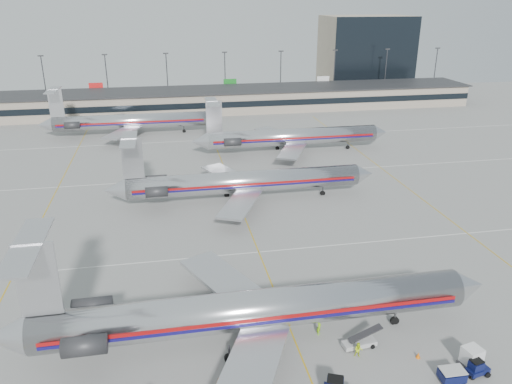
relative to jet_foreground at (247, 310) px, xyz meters
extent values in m
plane|color=gray|center=(4.59, 7.62, -3.62)|extent=(260.00, 260.00, 0.00)
cube|color=silver|center=(4.59, 17.62, -3.61)|extent=(160.00, 0.15, 0.02)
cube|color=gray|center=(4.59, 105.62, -0.62)|extent=(160.00, 16.00, 6.00)
cube|color=black|center=(4.59, 97.52, -0.42)|extent=(160.00, 0.20, 1.60)
cube|color=#2D2D30|center=(4.59, 105.62, 2.48)|extent=(162.00, 17.00, 0.30)
cylinder|color=#38383D|center=(-40.41, 119.62, 3.88)|extent=(0.30, 0.30, 15.00)
cube|color=#2D2D30|center=(-40.41, 119.62, 11.48)|extent=(1.60, 0.40, 0.35)
cylinder|color=#38383D|center=(-22.41, 119.62, 3.88)|extent=(0.30, 0.30, 15.00)
cube|color=#2D2D30|center=(-22.41, 119.62, 11.48)|extent=(1.60, 0.40, 0.35)
cylinder|color=#38383D|center=(-4.41, 119.62, 3.88)|extent=(0.30, 0.30, 15.00)
cube|color=#2D2D30|center=(-4.41, 119.62, 11.48)|extent=(1.60, 0.40, 0.35)
cylinder|color=#38383D|center=(13.59, 119.62, 3.88)|extent=(0.30, 0.30, 15.00)
cube|color=#2D2D30|center=(13.59, 119.62, 11.48)|extent=(1.60, 0.40, 0.35)
cylinder|color=#38383D|center=(31.59, 119.62, 3.88)|extent=(0.30, 0.30, 15.00)
cube|color=#2D2D30|center=(31.59, 119.62, 11.48)|extent=(1.60, 0.40, 0.35)
cylinder|color=#38383D|center=(49.59, 119.62, 3.88)|extent=(0.30, 0.30, 15.00)
cube|color=#2D2D30|center=(49.59, 119.62, 11.48)|extent=(1.60, 0.40, 0.35)
cylinder|color=#38383D|center=(67.59, 119.62, 3.88)|extent=(0.30, 0.30, 15.00)
cube|color=#2D2D30|center=(67.59, 119.62, 11.48)|extent=(1.60, 0.40, 0.35)
cylinder|color=#38383D|center=(85.59, 119.62, 3.88)|extent=(0.30, 0.30, 15.00)
cube|color=#2D2D30|center=(85.59, 119.62, 11.48)|extent=(1.60, 0.40, 0.35)
cube|color=tan|center=(66.59, 135.62, 8.88)|extent=(30.00, 20.00, 25.00)
cylinder|color=silver|center=(1.00, 0.00, -0.06)|extent=(40.70, 3.77, 3.77)
cone|color=silver|center=(22.98, 0.00, -0.06)|extent=(3.26, 3.77, 3.77)
cone|color=silver|center=(-21.18, 0.00, -0.06)|extent=(3.66, 3.77, 3.77)
cube|color=#9A0B0D|center=(1.00, -1.89, 0.10)|extent=(38.67, 0.05, 0.36)
cube|color=#120C59|center=(1.00, -1.89, -0.31)|extent=(38.67, 0.05, 0.28)
cube|color=silver|center=(-1.03, 7.13, -1.07)|extent=(9.46, 13.80, 0.33)
cube|color=silver|center=(-1.03, -7.12, -1.07)|extent=(9.46, 13.80, 0.33)
cube|color=silver|center=(-17.82, 0.00, 5.29)|extent=(3.46, 0.25, 6.92)
cube|color=silver|center=(-18.13, 0.00, 8.54)|extent=(2.44, 10.69, 0.18)
cylinder|color=#2D2D30|center=(-14.26, 2.90, 0.25)|extent=(3.66, 1.73, 1.73)
cylinder|color=#2D2D30|center=(-14.26, -2.90, 0.25)|extent=(3.66, 1.73, 1.73)
cylinder|color=#2D2D30|center=(15.25, 0.00, -2.78)|extent=(0.20, 0.20, 1.68)
cylinder|color=#2D2D30|center=(-2.05, -2.44, -2.78)|extent=(0.20, 0.20, 1.68)
cylinder|color=#2D2D30|center=(-2.05, 2.45, -2.78)|extent=(0.20, 0.20, 1.68)
cylinder|color=black|center=(15.25, 0.00, -3.26)|extent=(0.92, 0.31, 0.92)
cylinder|color=silver|center=(5.86, 35.40, -0.33)|extent=(37.56, 3.47, 3.47)
cone|color=silver|center=(26.14, 35.40, -0.33)|extent=(3.00, 3.47, 3.47)
cone|color=silver|center=(-14.61, 35.40, -0.33)|extent=(3.38, 3.47, 3.47)
cube|color=#9A0B0D|center=(5.86, 33.66, -0.19)|extent=(35.68, 0.05, 0.33)
cube|color=#120C59|center=(5.86, 33.66, -0.57)|extent=(35.68, 0.05, 0.26)
cube|color=silver|center=(3.98, 41.98, -1.27)|extent=(8.73, 12.73, 0.30)
cube|color=silver|center=(3.98, 28.83, -1.27)|extent=(8.73, 12.73, 0.30)
cube|color=silver|center=(-11.51, 35.40, 4.60)|extent=(3.19, 0.23, 6.38)
cube|color=silver|center=(-11.79, 35.40, 7.60)|extent=(2.25, 9.86, 0.17)
cylinder|color=#2D2D30|center=(-8.23, 38.08, -0.05)|extent=(3.38, 1.60, 1.60)
cylinder|color=#2D2D30|center=(-8.23, 32.73, -0.05)|extent=(3.38, 1.60, 1.60)
cylinder|color=#2D2D30|center=(19.00, 35.40, -2.84)|extent=(0.19, 0.19, 1.55)
cylinder|color=#2D2D30|center=(3.04, 33.15, -2.84)|extent=(0.19, 0.19, 1.55)
cylinder|color=#2D2D30|center=(3.04, 37.66, -2.84)|extent=(0.19, 0.19, 1.55)
cylinder|color=black|center=(19.00, 35.40, -3.29)|extent=(0.85, 0.28, 0.85)
cylinder|color=silver|center=(20.42, 60.64, -0.27)|extent=(36.35, 3.54, 3.54)
cone|color=silver|center=(40.13, 60.64, -0.27)|extent=(3.06, 3.54, 3.54)
cone|color=silver|center=(0.53, 60.64, -0.27)|extent=(3.44, 3.54, 3.54)
cube|color=#9A0B0D|center=(20.42, 58.86, -0.13)|extent=(34.53, 0.05, 0.33)
cube|color=#120C59|center=(20.42, 58.86, -0.51)|extent=(34.53, 0.05, 0.27)
cube|color=silver|center=(18.51, 67.33, -1.23)|extent=(8.90, 12.97, 0.31)
cube|color=silver|center=(18.51, 53.94, -1.23)|extent=(8.90, 12.97, 0.31)
cube|color=silver|center=(3.68, 60.64, 4.75)|extent=(3.25, 0.24, 6.50)
cube|color=silver|center=(3.40, 60.64, 7.81)|extent=(2.30, 10.04, 0.17)
cylinder|color=#2D2D30|center=(7.03, 63.36, 0.02)|extent=(3.44, 1.63, 1.63)
cylinder|color=#2D2D30|center=(7.03, 57.91, 0.02)|extent=(3.44, 1.63, 1.63)
cylinder|color=#2D2D30|center=(32.86, 60.64, -2.83)|extent=(0.19, 0.19, 1.58)
cylinder|color=#2D2D30|center=(17.55, 58.34, -2.83)|extent=(0.19, 0.19, 1.58)
cylinder|color=#2D2D30|center=(17.55, 62.93, -2.83)|extent=(0.19, 0.19, 1.58)
cylinder|color=black|center=(32.86, 60.64, -3.28)|extent=(0.86, 0.29, 0.86)
cylinder|color=silver|center=(-13.98, 81.68, -0.30)|extent=(35.98, 3.50, 3.50)
cone|color=silver|center=(5.53, 81.68, -0.30)|extent=(3.03, 3.50, 3.50)
cone|color=silver|center=(-33.67, 81.68, -0.30)|extent=(3.41, 3.50, 3.50)
cube|color=#9A0B0D|center=(-13.98, 79.92, -0.16)|extent=(34.18, 0.05, 0.33)
cube|color=#120C59|center=(-13.98, 79.92, -0.54)|extent=(34.18, 0.05, 0.27)
cube|color=silver|center=(-15.87, 88.31, -1.25)|extent=(8.81, 12.84, 0.30)
cube|color=silver|center=(-15.87, 75.06, -1.25)|extent=(8.81, 12.84, 0.30)
cube|color=silver|center=(-30.54, 81.68, 4.67)|extent=(3.22, 0.24, 6.44)
cube|color=silver|center=(-30.83, 81.68, 7.70)|extent=(2.27, 9.94, 0.17)
cylinder|color=#2D2D30|center=(-27.23, 84.38, -0.02)|extent=(3.41, 1.61, 1.61)
cylinder|color=#2D2D30|center=(-27.23, 78.99, -0.02)|extent=(3.41, 1.61, 1.61)
cylinder|color=#2D2D30|center=(-1.67, 81.68, -2.84)|extent=(0.19, 0.19, 1.56)
cylinder|color=#2D2D30|center=(-16.82, 79.41, -2.84)|extent=(0.19, 0.19, 1.56)
cylinder|color=#2D2D30|center=(-16.82, 83.96, -2.84)|extent=(0.19, 0.19, 1.56)
cylinder|color=black|center=(-1.67, 81.68, -3.29)|extent=(0.85, 0.28, 0.85)
cube|color=black|center=(5.89, -8.56, -1.62)|extent=(1.63, 1.51, 0.09)
cube|color=#0A103B|center=(19.17, -8.28, -3.12)|extent=(2.16, 1.39, 0.45)
cube|color=#0A103B|center=(18.90, -8.28, -2.57)|extent=(1.26, 1.12, 0.82)
cube|color=black|center=(18.90, -8.28, -2.03)|extent=(1.20, 1.06, 0.07)
cylinder|color=black|center=(19.90, -7.83, -3.36)|extent=(0.51, 0.16, 0.51)
cylinder|color=black|center=(19.90, -8.73, -3.36)|extent=(0.51, 0.16, 0.51)
cylinder|color=black|center=(18.44, -7.83, -3.36)|extent=(0.51, 0.16, 0.51)
cylinder|color=black|center=(18.44, -8.73, -3.36)|extent=(0.51, 0.16, 0.51)
cube|color=#0A103B|center=(16.52, -8.53, -3.01)|extent=(2.13, 1.48, 0.77)
cube|color=#A9A9A9|center=(16.52, -8.53, -2.46)|extent=(2.13, 1.48, 0.07)
cylinder|color=black|center=(17.29, -7.92, -3.42)|extent=(0.40, 0.15, 0.40)
cylinder|color=black|center=(17.29, -9.14, -3.42)|extent=(0.40, 0.15, 0.40)
cylinder|color=black|center=(15.75, -7.92, -3.42)|extent=(0.40, 0.15, 0.40)
cube|color=#2D2D30|center=(19.21, -7.15, -3.36)|extent=(2.17, 1.94, 0.31)
cube|color=silver|center=(19.21, -7.15, -2.42)|extent=(1.85, 1.77, 1.56)
cylinder|color=black|center=(19.94, -6.53, -3.49)|extent=(0.25, 0.12, 0.25)
cylinder|color=black|center=(19.94, -7.77, -3.49)|extent=(0.25, 0.12, 0.25)
cylinder|color=black|center=(18.49, -6.53, -3.49)|extent=(0.25, 0.12, 0.25)
cylinder|color=black|center=(18.49, -7.77, -3.49)|extent=(0.25, 0.12, 0.25)
cube|color=#A9A9A9|center=(10.36, -2.74, -3.21)|extent=(3.35, 1.49, 0.45)
cube|color=#2D2D30|center=(10.90, -2.74, -2.17)|extent=(3.36, 1.14, 1.16)
cylinder|color=black|center=(11.53, -2.25, -3.39)|extent=(0.45, 0.14, 0.45)
cylinder|color=black|center=(11.53, -3.24, -3.39)|extent=(0.45, 0.14, 0.45)
cylinder|color=black|center=(9.19, -2.25, -3.39)|extent=(0.45, 0.14, 0.45)
cylinder|color=black|center=(9.19, -3.24, -3.39)|extent=(0.45, 0.14, 0.45)
imported|color=#88D914|center=(7.17, -0.19, -2.77)|extent=(0.66, 0.74, 1.69)
imported|color=#CAE915|center=(9.74, -4.05, -2.87)|extent=(0.88, 0.79, 1.50)
cone|color=orange|center=(15.14, -5.23, -3.33)|extent=(0.51, 0.51, 0.57)
cone|color=orange|center=(-3.32, -5.08, -3.31)|extent=(0.55, 0.55, 0.62)
camera|label=1|loc=(-6.49, -39.07, 27.43)|focal=35.00mm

